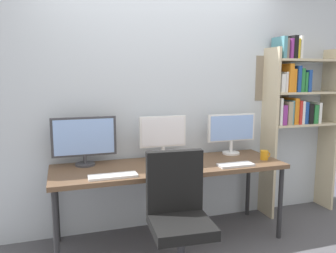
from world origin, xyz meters
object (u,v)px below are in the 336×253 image
object	(u,v)px
desk	(170,170)
coffee_mug	(264,155)
keyboard_right	(236,165)
office_chair	(179,231)
monitor_center	(163,135)
monitor_right	(231,131)
computer_mouse	(171,170)
keyboard_left	(113,176)
monitor_left	(84,139)
bookshelf	(296,104)

from	to	relation	value
desk	coffee_mug	world-z (taller)	coffee_mug
keyboard_right	coffee_mug	xyz separation A→B (m)	(0.39, 0.13, 0.04)
office_chair	coffee_mug	bearing A→B (deg)	26.34
desk	keyboard_right	world-z (taller)	keyboard_right
monitor_center	keyboard_right	xyz separation A→B (m)	(0.56, -0.44, -0.23)
monitor_center	monitor_right	distance (m)	0.75
monitor_center	monitor_right	xyz separation A→B (m)	(0.75, 0.00, 0.00)
computer_mouse	office_chair	bearing A→B (deg)	-100.52
keyboard_right	keyboard_left	bearing A→B (deg)	180.00
monitor_right	coffee_mug	world-z (taller)	monitor_right
monitor_left	keyboard_right	world-z (taller)	monitor_left
keyboard_left	keyboard_right	bearing A→B (deg)	0.00
bookshelf	keyboard_left	distance (m)	2.21
bookshelf	coffee_mug	world-z (taller)	bookshelf
monitor_left	monitor_right	size ratio (longest dim) A/B	1.09
desk	monitor_center	size ratio (longest dim) A/B	4.60
monitor_center	keyboard_left	bearing A→B (deg)	-141.70
desk	keyboard_left	world-z (taller)	keyboard_left
monitor_center	computer_mouse	distance (m)	0.49
office_chair	desk	bearing A→B (deg)	78.12
desk	office_chair	size ratio (longest dim) A/B	2.16
bookshelf	monitor_right	distance (m)	0.84
monitor_left	keyboard_right	size ratio (longest dim) A/B	1.75
office_chair	keyboard_right	xyz separation A→B (m)	(0.69, 0.41, 0.35)
keyboard_right	coffee_mug	size ratio (longest dim) A/B	3.13
coffee_mug	desk	bearing A→B (deg)	173.68
coffee_mug	monitor_left	bearing A→B (deg)	169.39
office_chair	keyboard_left	bearing A→B (deg)	136.11
monitor_left	monitor_center	bearing A→B (deg)	-0.01
office_chair	monitor_left	size ratio (longest dim) A/B	1.71
bookshelf	monitor_left	bearing A→B (deg)	-179.60
monitor_right	keyboard_left	world-z (taller)	monitor_right
monitor_right	keyboard_right	bearing A→B (deg)	-112.99
monitor_right	keyboard_left	bearing A→B (deg)	-161.31
keyboard_right	office_chair	bearing A→B (deg)	-149.48
keyboard_left	coffee_mug	world-z (taller)	coffee_mug
desk	keyboard_right	bearing A→B (deg)	-22.33
bookshelf	monitor_center	world-z (taller)	bookshelf
computer_mouse	monitor_left	bearing A→B (deg)	148.30
desk	bookshelf	world-z (taller)	bookshelf
monitor_right	monitor_left	bearing A→B (deg)	180.00
monitor_right	keyboard_left	size ratio (longest dim) A/B	1.34
computer_mouse	desk	bearing A→B (deg)	75.48
computer_mouse	monitor_right	bearing A→B (deg)	28.01
office_chair	keyboard_right	bearing A→B (deg)	30.52
keyboard_right	computer_mouse	bearing A→B (deg)	178.60
keyboard_left	monitor_right	bearing A→B (deg)	18.69
monitor_left	coffee_mug	size ratio (longest dim) A/B	5.47
desk	monitor_left	xyz separation A→B (m)	(-0.75, 0.21, 0.30)
desk	bookshelf	distance (m)	1.66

